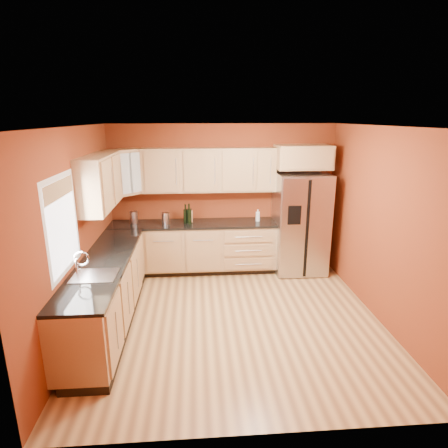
{
  "coord_description": "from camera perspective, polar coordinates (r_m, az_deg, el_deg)",
  "views": [
    {
      "loc": [
        -0.49,
        -4.64,
        2.71
      ],
      "look_at": [
        -0.06,
        0.9,
        1.11
      ],
      "focal_mm": 30.0,
      "sensor_mm": 36.0,
      "label": 1
    }
  ],
  "objects": [
    {
      "name": "floor",
      "position": [
        5.4,
        1.44,
        -14.14
      ],
      "size": [
        4.0,
        4.0,
        0.0
      ],
      "primitive_type": "plane",
      "color": "#8F5F37",
      "rests_on": "ground"
    },
    {
      "name": "ceiling",
      "position": [
        4.66,
        1.68,
        14.66
      ],
      "size": [
        4.0,
        4.0,
        0.0
      ],
      "primitive_type": "plane",
      "color": "silver",
      "rests_on": "wall_back"
    },
    {
      "name": "wall_back",
      "position": [
        6.8,
        -0.17,
        4.07
      ],
      "size": [
        4.0,
        0.04,
        2.6
      ],
      "primitive_type": "cube",
      "color": "maroon",
      "rests_on": "floor"
    },
    {
      "name": "wall_front",
      "position": [
        3.03,
        5.5,
        -11.81
      ],
      "size": [
        4.0,
        0.04,
        2.6
      ],
      "primitive_type": "cube",
      "color": "maroon",
      "rests_on": "floor"
    },
    {
      "name": "wall_left",
      "position": [
        5.08,
        -21.51,
        -1.25
      ],
      "size": [
        0.04,
        4.0,
        2.6
      ],
      "primitive_type": "cube",
      "color": "maroon",
      "rests_on": "floor"
    },
    {
      "name": "wall_right",
      "position": [
        5.45,
        22.97,
        -0.28
      ],
      "size": [
        0.04,
        4.0,
        2.6
      ],
      "primitive_type": "cube",
      "color": "maroon",
      "rests_on": "floor"
    },
    {
      "name": "base_cabinets_back",
      "position": [
        6.73,
        -4.66,
        -3.73
      ],
      "size": [
        2.9,
        0.6,
        0.88
      ],
      "primitive_type": "cube",
      "color": "#A77F51",
      "rests_on": "floor"
    },
    {
      "name": "base_cabinets_left",
      "position": [
        5.31,
        -17.41,
        -10.11
      ],
      "size": [
        0.6,
        2.8,
        0.88
      ],
      "primitive_type": "cube",
      "color": "#A77F51",
      "rests_on": "floor"
    },
    {
      "name": "countertop_back",
      "position": [
        6.58,
        -4.75,
        0.01
      ],
      "size": [
        2.9,
        0.62,
        0.04
      ],
      "primitive_type": "cube",
      "color": "black",
      "rests_on": "base_cabinets_back"
    },
    {
      "name": "countertop_left",
      "position": [
        5.12,
        -17.73,
        -5.48
      ],
      "size": [
        0.62,
        2.8,
        0.04
      ],
      "primitive_type": "cube",
      "color": "black",
      "rests_on": "base_cabinets_left"
    },
    {
      "name": "upper_cabinets_back",
      "position": [
        6.54,
        -2.28,
        8.23
      ],
      "size": [
        2.3,
        0.33,
        0.75
      ],
      "primitive_type": "cube",
      "color": "#A77F51",
      "rests_on": "wall_back"
    },
    {
      "name": "upper_cabinets_left",
      "position": [
        5.6,
        -18.35,
        6.12
      ],
      "size": [
        0.33,
        1.35,
        0.75
      ],
      "primitive_type": "cube",
      "color": "#A77F51",
      "rests_on": "wall_left"
    },
    {
      "name": "corner_upper_cabinet",
      "position": [
        6.48,
        -14.99,
        7.64
      ],
      "size": [
        0.67,
        0.67,
        0.75
      ],
      "primitive_type": "cube",
      "rotation": [
        0.0,
        0.0,
        0.79
      ],
      "color": "#A77F51",
      "rests_on": "wall_back"
    },
    {
      "name": "over_fridge_cabinet",
      "position": [
        6.63,
        11.91,
        9.98
      ],
      "size": [
        0.92,
        0.6,
        0.4
      ],
      "primitive_type": "cube",
      "color": "#A77F51",
      "rests_on": "wall_back"
    },
    {
      "name": "refrigerator",
      "position": [
        6.78,
        11.53,
        0.12
      ],
      "size": [
        0.9,
        0.75,
        1.78
      ],
      "primitive_type": "cube",
      "color": "#BCBCC1",
      "rests_on": "floor"
    },
    {
      "name": "window",
      "position": [
        4.55,
        -23.36,
        -0.11
      ],
      "size": [
        0.03,
        0.9,
        1.0
      ],
      "primitive_type": "cube",
      "color": "white",
      "rests_on": "wall_left"
    },
    {
      "name": "sink_faucet",
      "position": [
        4.61,
        -19.28,
        -5.77
      ],
      "size": [
        0.5,
        0.42,
        0.3
      ],
      "primitive_type": null,
      "color": "silver",
      "rests_on": "countertop_left"
    },
    {
      "name": "canister_left",
      "position": [
        6.52,
        -8.89,
        0.84
      ],
      "size": [
        0.14,
        0.14,
        0.21
      ],
      "primitive_type": "cylinder",
      "rotation": [
        0.0,
        0.0,
        -0.08
      ],
      "color": "#BCBCC1",
      "rests_on": "countertop_back"
    },
    {
      "name": "canister_right",
      "position": [
        6.67,
        -13.58,
        0.96
      ],
      "size": [
        0.17,
        0.17,
        0.21
      ],
      "primitive_type": "cylinder",
      "rotation": [
        0.0,
        0.0,
        0.38
      ],
      "color": "#BCBCC1",
      "rests_on": "countertop_back"
    },
    {
      "name": "wine_bottle_a",
      "position": [
        6.49,
        -5.33,
        1.56
      ],
      "size": [
        0.1,
        0.1,
        0.36
      ],
      "primitive_type": null,
      "rotation": [
        0.0,
        0.0,
        0.35
      ],
      "color": "black",
      "rests_on": "countertop_back"
    },
    {
      "name": "wine_bottle_b",
      "position": [
        6.54,
        -5.88,
        1.58
      ],
      "size": [
        0.09,
        0.09,
        0.34
      ],
      "primitive_type": null,
      "rotation": [
        0.0,
        0.0,
        -0.19
      ],
      "color": "black",
      "rests_on": "countertop_back"
    },
    {
      "name": "knife_block",
      "position": [
        6.6,
        -5.27,
        1.16
      ],
      "size": [
        0.11,
        0.1,
        0.21
      ],
      "primitive_type": "cube",
      "rotation": [
        0.0,
        0.0,
        -0.05
      ],
      "color": "tan",
      "rests_on": "countertop_back"
    },
    {
      "name": "soap_dispenser",
      "position": [
        6.67,
        5.17,
        1.32
      ],
      "size": [
        0.09,
        0.09,
        0.21
      ],
      "primitive_type": "cylinder",
      "rotation": [
        0.0,
        0.0,
        -0.39
      ],
      "color": "white",
      "rests_on": "countertop_back"
    }
  ]
}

